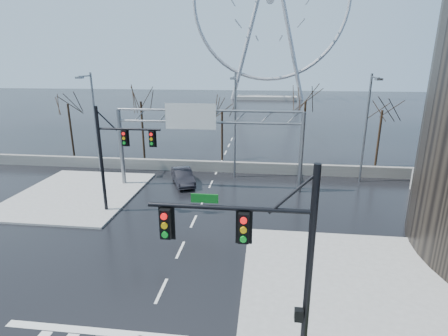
# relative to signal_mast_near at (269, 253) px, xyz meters

# --- Properties ---
(ground) EXTENTS (260.00, 260.00, 0.00)m
(ground) POSITION_rel_signal_mast_near_xyz_m (-5.14, 4.04, -4.87)
(ground) COLOR black
(ground) RESTS_ON ground
(sidewalk_right_ext) EXTENTS (12.00, 10.00, 0.15)m
(sidewalk_right_ext) POSITION_rel_signal_mast_near_xyz_m (4.86, 6.04, -4.80)
(sidewalk_right_ext) COLOR gray
(sidewalk_right_ext) RESTS_ON ground
(sidewalk_far) EXTENTS (10.00, 12.00, 0.15)m
(sidewalk_far) POSITION_rel_signal_mast_near_xyz_m (-16.14, 16.04, -4.80)
(sidewalk_far) COLOR gray
(sidewalk_far) RESTS_ON ground
(barrier_wall) EXTENTS (52.00, 0.50, 1.10)m
(barrier_wall) POSITION_rel_signal_mast_near_xyz_m (-5.14, 24.04, -4.32)
(barrier_wall) COLOR slate
(barrier_wall) RESTS_ON ground
(signal_mast_near) EXTENTS (5.52, 0.41, 8.00)m
(signal_mast_near) POSITION_rel_signal_mast_near_xyz_m (0.00, 0.00, 0.00)
(signal_mast_near) COLOR black
(signal_mast_near) RESTS_ON ground
(signal_mast_far) EXTENTS (4.72, 0.41, 8.00)m
(signal_mast_far) POSITION_rel_signal_mast_near_xyz_m (-11.01, 13.00, -0.04)
(signal_mast_far) COLOR black
(signal_mast_far) RESTS_ON ground
(sign_gantry) EXTENTS (16.36, 0.40, 7.60)m
(sign_gantry) POSITION_rel_signal_mast_near_xyz_m (-5.52, 19.00, 0.31)
(sign_gantry) COLOR slate
(sign_gantry) RESTS_ON ground
(streetlight_left) EXTENTS (0.50, 2.55, 10.00)m
(streetlight_left) POSITION_rel_signal_mast_near_xyz_m (-17.14, 22.20, 1.01)
(streetlight_left) COLOR slate
(streetlight_left) RESTS_ON ground
(streetlight_mid) EXTENTS (0.50, 2.55, 10.00)m
(streetlight_mid) POSITION_rel_signal_mast_near_xyz_m (-3.14, 22.20, 1.01)
(streetlight_mid) COLOR slate
(streetlight_mid) RESTS_ON ground
(streetlight_right) EXTENTS (0.50, 2.55, 10.00)m
(streetlight_right) POSITION_rel_signal_mast_near_xyz_m (8.86, 22.20, 1.01)
(streetlight_right) COLOR slate
(streetlight_right) RESTS_ON ground
(tree_far_left) EXTENTS (3.50, 3.50, 7.00)m
(tree_far_left) POSITION_rel_signal_mast_near_xyz_m (-23.14, 28.04, 0.70)
(tree_far_left) COLOR black
(tree_far_left) RESTS_ON ground
(tree_left) EXTENTS (3.75, 3.75, 7.50)m
(tree_left) POSITION_rel_signal_mast_near_xyz_m (-14.14, 27.54, 1.10)
(tree_left) COLOR black
(tree_left) RESTS_ON ground
(tree_center) EXTENTS (3.25, 3.25, 6.50)m
(tree_center) POSITION_rel_signal_mast_near_xyz_m (-5.14, 28.54, 0.30)
(tree_center) COLOR black
(tree_center) RESTS_ON ground
(tree_right) EXTENTS (3.90, 3.90, 7.80)m
(tree_right) POSITION_rel_signal_mast_near_xyz_m (3.86, 27.54, 1.34)
(tree_right) COLOR black
(tree_right) RESTS_ON ground
(tree_far_right) EXTENTS (3.40, 3.40, 6.80)m
(tree_far_right) POSITION_rel_signal_mast_near_xyz_m (11.86, 28.04, 0.54)
(tree_far_right) COLOR black
(tree_far_right) RESTS_ON ground
(ferris_wheel) EXTENTS (45.00, 6.00, 50.91)m
(ferris_wheel) POSITION_rel_signal_mast_near_xyz_m (-0.14, 99.04, 21.26)
(ferris_wheel) COLOR gray
(ferris_wheel) RESTS_ON ground
(car) EXTENTS (3.25, 4.77, 1.49)m
(car) POSITION_rel_signal_mast_near_xyz_m (-7.73, 19.82, -4.13)
(car) COLOR black
(car) RESTS_ON ground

